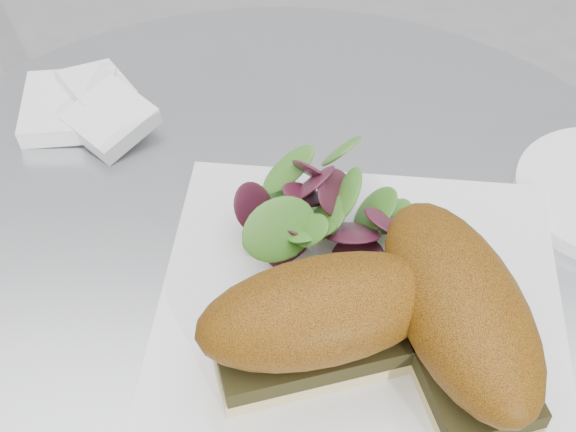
{
  "coord_description": "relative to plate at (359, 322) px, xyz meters",
  "views": [
    {
      "loc": [
        0.02,
        -0.37,
        1.19
      ],
      "look_at": [
        0.01,
        0.02,
        0.77
      ],
      "focal_mm": 50.0,
      "sensor_mm": 36.0,
      "label": 1
    }
  ],
  "objects": [
    {
      "name": "salad",
      "position": [
        -0.03,
        0.08,
        0.03
      ],
      "size": [
        0.11,
        0.11,
        0.05
      ],
      "primitive_type": null,
      "color": "#55812A",
      "rests_on": "plate"
    },
    {
      "name": "plate",
      "position": [
        0.0,
        0.0,
        0.0
      ],
      "size": [
        0.29,
        0.29,
        0.02
      ],
      "primitive_type": "cube",
      "rotation": [
        0.0,
        0.0,
        -0.07
      ],
      "color": "white",
      "rests_on": "table"
    },
    {
      "name": "napkin",
      "position": [
        -0.22,
        0.21,
        0.0
      ],
      "size": [
        0.12,
        0.12,
        0.02
      ],
      "primitive_type": null,
      "rotation": [
        0.0,
        0.0,
        -0.21
      ],
      "color": "white",
      "rests_on": "table"
    },
    {
      "name": "sandwich_left",
      "position": [
        -0.03,
        -0.03,
        0.05
      ],
      "size": [
        0.17,
        0.11,
        0.08
      ],
      "rotation": [
        0.0,
        0.0,
        0.29
      ],
      "color": "#D0BC82",
      "rests_on": "plate"
    },
    {
      "name": "sandwich_right",
      "position": [
        0.06,
        -0.03,
        0.05
      ],
      "size": [
        0.12,
        0.18,
        0.08
      ],
      "rotation": [
        0.0,
        0.0,
        -1.28
      ],
      "color": "#D0BC82",
      "rests_on": "plate"
    }
  ]
}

